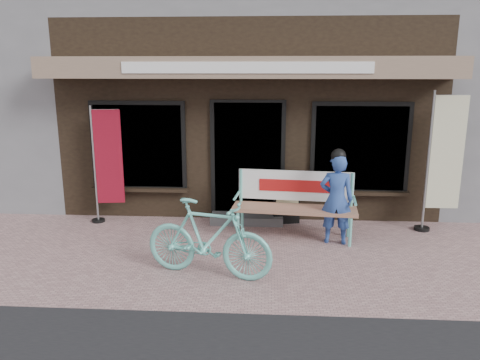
# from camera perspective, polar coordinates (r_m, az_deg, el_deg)

# --- Properties ---
(ground) EXTENTS (70.00, 70.00, 0.00)m
(ground) POSITION_cam_1_polar(r_m,az_deg,el_deg) (6.92, 0.13, -9.86)
(ground) COLOR #A88180
(ground) RESTS_ON ground
(storefront) EXTENTS (7.00, 6.77, 6.00)m
(storefront) POSITION_cam_1_polar(r_m,az_deg,el_deg) (11.31, 1.71, 14.75)
(storefront) COLOR black
(storefront) RESTS_ON ground
(bench) EXTENTS (2.05, 0.71, 1.09)m
(bench) POSITION_cam_1_polar(r_m,az_deg,el_deg) (7.75, 6.69, -2.35)
(bench) COLOR #67CABD
(bench) RESTS_ON ground
(person) EXTENTS (0.56, 0.40, 1.53)m
(person) POSITION_cam_1_polar(r_m,az_deg,el_deg) (7.54, 11.67, -2.09)
(person) COLOR #2B4996
(person) RESTS_ON ground
(bicycle) EXTENTS (1.84, 0.92, 1.07)m
(bicycle) POSITION_cam_1_polar(r_m,az_deg,el_deg) (6.29, -3.88, -7.12)
(bicycle) COLOR #67CABD
(bicycle) RESTS_ON ground
(nobori_red) EXTENTS (0.63, 0.26, 2.11)m
(nobori_red) POSITION_cam_1_polar(r_m,az_deg,el_deg) (8.67, -15.97, 1.98)
(nobori_red) COLOR gray
(nobori_red) RESTS_ON ground
(nobori_cream) EXTENTS (0.70, 0.26, 2.40)m
(nobori_cream) POSITION_cam_1_polar(r_m,az_deg,el_deg) (8.54, 23.50, 2.20)
(nobori_cream) COLOR gray
(nobori_cream) RESTS_ON ground
(menu_stand) EXTENTS (0.49, 0.21, 0.96)m
(menu_stand) POSITION_cam_1_polar(r_m,az_deg,el_deg) (8.40, 5.72, -2.09)
(menu_stand) COLOR black
(menu_stand) RESTS_ON ground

